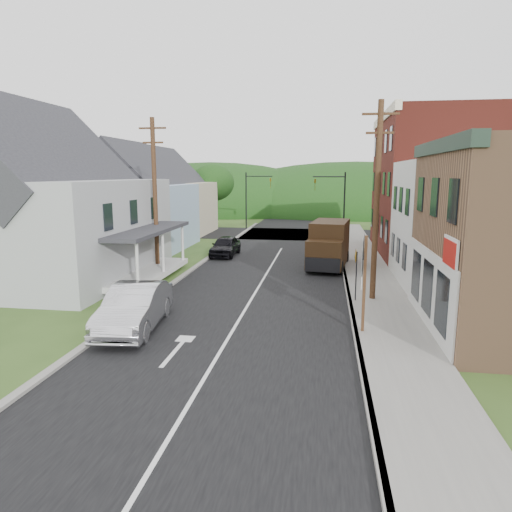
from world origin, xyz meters
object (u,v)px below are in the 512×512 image
at_px(dark_sedan, 225,246).
at_px(warning_sign, 356,267).
at_px(delivery_van, 329,245).
at_px(route_sign_cluster, 364,270).
at_px(silver_sedan, 135,308).

xyz_separation_m(dark_sedan, warning_sign, (8.48, -11.10, 0.96)).
height_order(delivery_van, route_sign_cluster, route_sign_cluster).
distance_m(dark_sedan, warning_sign, 14.00).
distance_m(delivery_van, route_sign_cluster, 12.22).
height_order(silver_sedan, delivery_van, delivery_van).
bearing_deg(route_sign_cluster, dark_sedan, 124.57).
distance_m(dark_sedan, delivery_van, 8.01).
bearing_deg(delivery_van, dark_sedan, 164.46).
bearing_deg(silver_sedan, dark_sedan, 83.91).
xyz_separation_m(delivery_van, warning_sign, (1.16, -7.95, 0.20)).
relative_size(delivery_van, warning_sign, 2.28).
bearing_deg(warning_sign, silver_sedan, -140.45).
xyz_separation_m(silver_sedan, warning_sign, (8.49, 4.86, 0.83)).
distance_m(dark_sedan, route_sign_cluster, 17.55).
xyz_separation_m(silver_sedan, route_sign_cluster, (8.46, 0.68, 1.60)).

